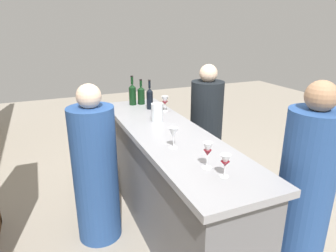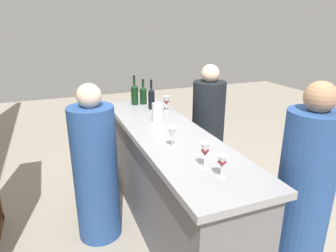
{
  "view_description": "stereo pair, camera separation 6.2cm",
  "coord_description": "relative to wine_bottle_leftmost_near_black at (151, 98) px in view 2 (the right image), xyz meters",
  "views": [
    {
      "loc": [
        -2.26,
        0.96,
        1.9
      ],
      "look_at": [
        0.0,
        0.0,
        1.05
      ],
      "focal_mm": 31.99,
      "sensor_mm": 36.0,
      "label": 1
    },
    {
      "loc": [
        -2.28,
        0.9,
        1.9
      ],
      "look_at": [
        0.0,
        0.0,
        1.05
      ],
      "focal_mm": 31.99,
      "sensor_mm": 36.0,
      "label": 2
    }
  ],
  "objects": [
    {
      "name": "person_left_guest",
      "position": [
        -0.21,
        -0.6,
        -0.44
      ],
      "size": [
        0.39,
        0.39,
        1.48
      ],
      "rotation": [
        0.0,
        0.0,
        1.65
      ],
      "color": "black",
      "rests_on": "ground"
    },
    {
      "name": "wine_glass_far_left",
      "position": [
        -1.1,
        0.21,
        -0.01
      ],
      "size": [
        0.07,
        0.07,
        0.16
      ],
      "color": "white",
      "rests_on": "bar_counter"
    },
    {
      "name": "ground_plane",
      "position": [
        -0.75,
        0.1,
        -1.12
      ],
      "size": [
        12.0,
        12.0,
        0.0
      ],
      "primitive_type": "plane",
      "color": "#9E9384"
    },
    {
      "name": "water_pitcher",
      "position": [
        -0.44,
        0.09,
        -0.03
      ],
      "size": [
        0.11,
        0.11,
        0.18
      ],
      "color": "silver",
      "rests_on": "bar_counter"
    },
    {
      "name": "wine_glass_near_left",
      "position": [
        -0.15,
        -0.12,
        -0.01
      ],
      "size": [
        0.08,
        0.08,
        0.17
      ],
      "color": "white",
      "rests_on": "bar_counter"
    },
    {
      "name": "wine_glass_near_center",
      "position": [
        -1.63,
        0.1,
        -0.02
      ],
      "size": [
        0.06,
        0.06,
        0.15
      ],
      "color": "white",
      "rests_on": "bar_counter"
    },
    {
      "name": "wine_bottle_center_dark_green",
      "position": [
        0.24,
        0.12,
        0.01
      ],
      "size": [
        0.08,
        0.08,
        0.34
      ],
      "color": "black",
      "rests_on": "bar_counter"
    },
    {
      "name": "wine_glass_near_right",
      "position": [
        -1.49,
        0.14,
        -0.0
      ],
      "size": [
        0.06,
        0.06,
        0.18
      ],
      "color": "white",
      "rests_on": "bar_counter"
    },
    {
      "name": "bar_counter",
      "position": [
        -0.75,
        0.1,
        -0.62
      ],
      "size": [
        2.38,
        0.63,
        1.0
      ],
      "color": "slate",
      "rests_on": "ground"
    },
    {
      "name": "person_right_guest",
      "position": [
        -0.59,
        0.73,
        -0.47
      ],
      "size": [
        0.46,
        0.46,
        1.44
      ],
      "rotation": [
        0.0,
        0.0,
        -1.77
      ],
      "color": "#284C8C",
      "rests_on": "ground"
    },
    {
      "name": "person_center_guest",
      "position": [
        -1.71,
        -0.53,
        -0.4
      ],
      "size": [
        0.39,
        0.39,
        1.57
      ],
      "rotation": [
        0.0,
        0.0,
        1.5
      ],
      "color": "#284C8C",
      "rests_on": "ground"
    },
    {
      "name": "wine_bottle_second_left_dark_green",
      "position": [
        0.24,
        0.02,
        -0.01
      ],
      "size": [
        0.08,
        0.08,
        0.29
      ],
      "color": "black",
      "rests_on": "bar_counter"
    },
    {
      "name": "wine_bottle_leftmost_near_black",
      "position": [
        0.0,
        0.0,
        0.0
      ],
      "size": [
        0.07,
        0.07,
        0.32
      ],
      "color": "black",
      "rests_on": "bar_counter"
    }
  ]
}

